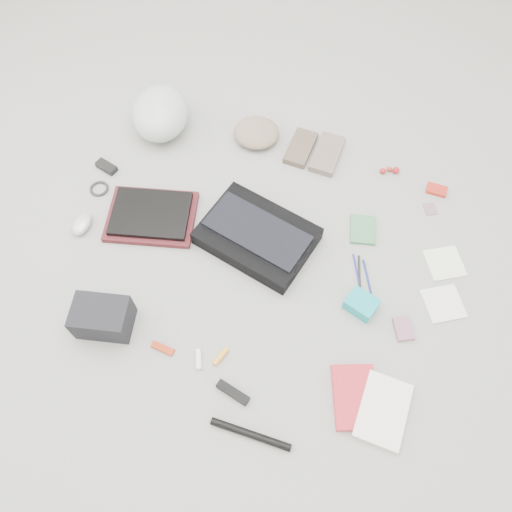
% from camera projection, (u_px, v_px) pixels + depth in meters
% --- Properties ---
extents(ground_plane, '(4.00, 4.00, 0.00)m').
position_uv_depth(ground_plane, '(256.00, 262.00, 1.94)').
color(ground_plane, gray).
extents(messenger_bag, '(0.50, 0.42, 0.07)m').
position_uv_depth(messenger_bag, '(257.00, 236.00, 1.95)').
color(messenger_bag, black).
rests_on(messenger_bag, ground_plane).
extents(bag_flap, '(0.44, 0.30, 0.01)m').
position_uv_depth(bag_flap, '(257.00, 231.00, 1.92)').
color(bag_flap, black).
rests_on(bag_flap, messenger_bag).
extents(laptop_sleeve, '(0.39, 0.31, 0.02)m').
position_uv_depth(laptop_sleeve, '(152.00, 217.00, 2.02)').
color(laptop_sleeve, '#52191E').
rests_on(laptop_sleeve, ground_plane).
extents(laptop, '(0.34, 0.27, 0.02)m').
position_uv_depth(laptop, '(151.00, 214.00, 2.00)').
color(laptop, black).
rests_on(laptop, laptop_sleeve).
extents(bike_helmet, '(0.31, 0.35, 0.18)m').
position_uv_depth(bike_helmet, '(160.00, 113.00, 2.19)').
color(bike_helmet, silver).
rests_on(bike_helmet, ground_plane).
extents(beanie, '(0.22, 0.21, 0.07)m').
position_uv_depth(beanie, '(257.00, 133.00, 2.21)').
color(beanie, '#86725E').
rests_on(beanie, ground_plane).
extents(mitten_left, '(0.12, 0.21, 0.03)m').
position_uv_depth(mitten_left, '(301.00, 148.00, 2.20)').
color(mitten_left, brown).
rests_on(mitten_left, ground_plane).
extents(mitten_right, '(0.13, 0.22, 0.03)m').
position_uv_depth(mitten_right, '(327.00, 154.00, 2.18)').
color(mitten_right, '#77655C').
rests_on(mitten_right, ground_plane).
extents(power_brick, '(0.10, 0.07, 0.03)m').
position_uv_depth(power_brick, '(106.00, 167.00, 2.15)').
color(power_brick, black).
rests_on(power_brick, ground_plane).
extents(cable_coil, '(0.09, 0.09, 0.01)m').
position_uv_depth(cable_coil, '(99.00, 189.00, 2.10)').
color(cable_coil, black).
rests_on(cable_coil, ground_plane).
extents(mouse, '(0.08, 0.12, 0.04)m').
position_uv_depth(mouse, '(82.00, 224.00, 2.00)').
color(mouse, '#B2B2B2').
rests_on(mouse, ground_plane).
extents(camera_bag, '(0.21, 0.16, 0.13)m').
position_uv_depth(camera_bag, '(103.00, 317.00, 1.76)').
color(camera_bag, black).
rests_on(camera_bag, ground_plane).
extents(multitool, '(0.09, 0.04, 0.01)m').
position_uv_depth(multitool, '(163.00, 348.00, 1.76)').
color(multitool, '#9F280B').
rests_on(multitool, ground_plane).
extents(toiletry_tube_white, '(0.04, 0.07, 0.02)m').
position_uv_depth(toiletry_tube_white, '(199.00, 359.00, 1.74)').
color(toiletry_tube_white, white).
rests_on(toiletry_tube_white, ground_plane).
extents(toiletry_tube_orange, '(0.05, 0.07, 0.02)m').
position_uv_depth(toiletry_tube_orange, '(221.00, 357.00, 1.74)').
color(toiletry_tube_orange, orange).
rests_on(toiletry_tube_orange, ground_plane).
extents(u_lock, '(0.12, 0.07, 0.02)m').
position_uv_depth(u_lock, '(233.00, 392.00, 1.68)').
color(u_lock, black).
rests_on(u_lock, ground_plane).
extents(bike_pump, '(0.27, 0.05, 0.03)m').
position_uv_depth(bike_pump, '(251.00, 434.00, 1.62)').
color(bike_pump, black).
rests_on(bike_pump, ground_plane).
extents(book_red, '(0.20, 0.25, 0.02)m').
position_uv_depth(book_red, '(355.00, 397.00, 1.68)').
color(book_red, red).
rests_on(book_red, ground_plane).
extents(book_white, '(0.18, 0.25, 0.02)m').
position_uv_depth(book_white, '(383.00, 410.00, 1.65)').
color(book_white, white).
rests_on(book_white, ground_plane).
extents(notepad, '(0.12, 0.14, 0.02)m').
position_uv_depth(notepad, '(363.00, 230.00, 2.00)').
color(notepad, '#3F774A').
rests_on(notepad, ground_plane).
extents(pen_blue, '(0.05, 0.12, 0.01)m').
position_uv_depth(pen_blue, '(356.00, 268.00, 1.92)').
color(pen_blue, navy).
rests_on(pen_blue, ground_plane).
extents(pen_black, '(0.03, 0.16, 0.01)m').
position_uv_depth(pen_black, '(359.00, 274.00, 1.91)').
color(pen_black, black).
rests_on(pen_black, ground_plane).
extents(pen_navy, '(0.06, 0.14, 0.01)m').
position_uv_depth(pen_navy, '(367.00, 276.00, 1.90)').
color(pen_navy, navy).
rests_on(pen_navy, ground_plane).
extents(accordion_wallet, '(0.13, 0.12, 0.05)m').
position_uv_depth(accordion_wallet, '(361.00, 304.00, 1.82)').
color(accordion_wallet, '#11A5AC').
rests_on(accordion_wallet, ground_plane).
extents(card_deck, '(0.09, 0.10, 0.02)m').
position_uv_depth(card_deck, '(403.00, 329.00, 1.80)').
color(card_deck, '#A06680').
rests_on(card_deck, ground_plane).
extents(napkin_top, '(0.18, 0.18, 0.01)m').
position_uv_depth(napkin_top, '(445.00, 263.00, 1.93)').
color(napkin_top, silver).
rests_on(napkin_top, ground_plane).
extents(napkin_bottom, '(0.18, 0.18, 0.01)m').
position_uv_depth(napkin_bottom, '(443.00, 304.00, 1.85)').
color(napkin_bottom, silver).
rests_on(napkin_bottom, ground_plane).
extents(lollipop_a, '(0.03, 0.03, 0.03)m').
position_uv_depth(lollipop_a, '(383.00, 171.00, 2.14)').
color(lollipop_a, '#A61C20').
rests_on(lollipop_a, ground_plane).
extents(lollipop_b, '(0.03, 0.03, 0.02)m').
position_uv_depth(lollipop_b, '(389.00, 169.00, 2.14)').
color(lollipop_b, '#A33018').
rests_on(lollipop_b, ground_plane).
extents(lollipop_c, '(0.03, 0.03, 0.03)m').
position_uv_depth(lollipop_c, '(396.00, 170.00, 2.14)').
color(lollipop_c, maroon).
rests_on(lollipop_c, ground_plane).
extents(altoids_tin, '(0.09, 0.06, 0.02)m').
position_uv_depth(altoids_tin, '(437.00, 190.00, 2.09)').
color(altoids_tin, red).
rests_on(altoids_tin, ground_plane).
extents(stamp_sheet, '(0.07, 0.07, 0.00)m').
position_uv_depth(stamp_sheet, '(430.00, 209.00, 2.06)').
color(stamp_sheet, gray).
rests_on(stamp_sheet, ground_plane).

